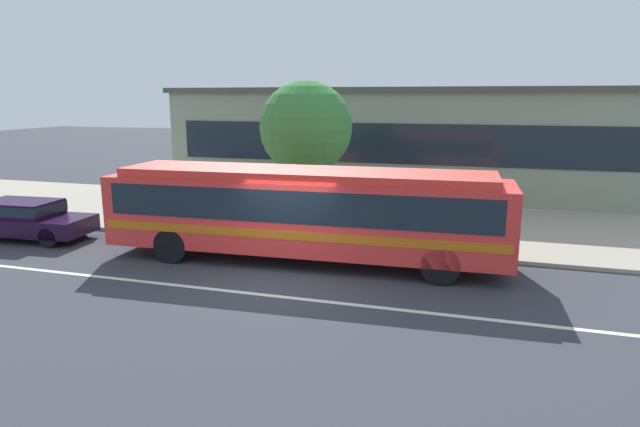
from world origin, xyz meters
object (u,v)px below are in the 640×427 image
Objects in this scene: transit_bus at (305,208)px; pedestrian_waiting_near_sign at (327,203)px; sedan_behind_bus at (24,218)px; street_tree_near_stop at (306,128)px.

transit_bus is 2.96m from pedestrian_waiting_near_sign.
sedan_behind_bus is 10.09m from pedestrian_waiting_near_sign.
pedestrian_waiting_near_sign is at bearing 18.59° from sedan_behind_bus.
transit_bus is at bearing -72.38° from street_tree_near_stop.
pedestrian_waiting_near_sign is 3.11m from street_tree_near_stop.
sedan_behind_bus is at bearing -161.41° from pedestrian_waiting_near_sign.
street_tree_near_stop is (8.32, 4.77, 2.84)m from sedan_behind_bus.
sedan_behind_bus is 0.85× the size of street_tree_near_stop.
transit_bus reaches higher than sedan_behind_bus.
transit_bus is 2.63× the size of sedan_behind_bus.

